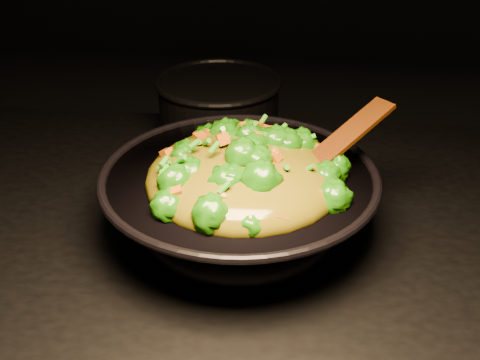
# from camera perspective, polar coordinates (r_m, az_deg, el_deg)

# --- Properties ---
(wok) EXTENTS (0.52, 0.52, 0.12)m
(wok) POSITION_cam_1_polar(r_m,az_deg,el_deg) (0.98, -0.06, -2.57)
(wok) COLOR black
(wok) RESTS_ON stovetop
(stir_fry) EXTENTS (0.35, 0.35, 0.10)m
(stir_fry) POSITION_cam_1_polar(r_m,az_deg,el_deg) (0.90, 0.35, 2.74)
(stir_fry) COLOR #1B6006
(stir_fry) RESTS_ON wok
(spatula) EXTENTS (0.21, 0.20, 0.11)m
(spatula) POSITION_cam_1_polar(r_m,az_deg,el_deg) (0.93, 8.39, 2.72)
(spatula) COLOR #361305
(spatula) RESTS_ON wok
(back_pot) EXTENTS (0.31, 0.31, 0.14)m
(back_pot) POSITION_cam_1_polar(r_m,az_deg,el_deg) (1.29, -2.01, 6.60)
(back_pot) COLOR black
(back_pot) RESTS_ON stovetop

